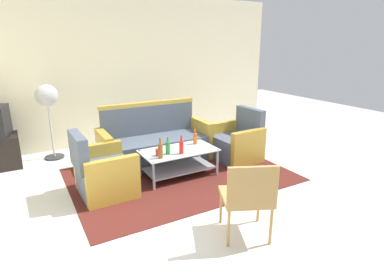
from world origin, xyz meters
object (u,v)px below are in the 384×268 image
bottle_brown (160,150)px  cup (158,152)px  bottle_red (181,147)px  coffee_table (179,159)px  bottle_orange (195,138)px  couch (155,144)px  armchair_left (103,173)px  armchair_right (237,143)px  pedestal_fan (47,100)px  wicker_chair (248,194)px  bottle_green (168,147)px

bottle_brown → cup: bottle_brown is taller
bottle_red → bottle_brown: (-0.33, -0.02, 0.01)m
coffee_table → bottle_orange: (0.35, 0.13, 0.23)m
coffee_table → cup: cup is taller
couch → armchair_left: (-1.05, -0.73, -0.03)m
bottle_brown → cup: 0.12m
armchair_right → coffee_table: (-1.17, -0.14, -0.02)m
armchair_left → bottle_red: bearing=81.2°
couch → coffee_table: bearing=96.3°
coffee_table → bottle_brown: bearing=-154.8°
armchair_left → bottle_orange: bearing=94.1°
pedestal_fan → wicker_chair: bearing=-67.8°
coffee_table → bottle_green: (-0.21, -0.08, 0.24)m
bottle_red → bottle_green: 0.19m
armchair_right → wicker_chair: armchair_right is taller
bottle_red → wicker_chair: 1.56m
bottle_green → bottle_brown: bottle_brown is taller
armchair_right → coffee_table: armchair_right is taller
armchair_left → bottle_brown: (0.75, -0.15, 0.23)m
armchair_left → cup: armchair_left is taller
armchair_left → bottle_green: armchair_left is taller
bottle_orange → bottle_green: (-0.56, -0.20, 0.01)m
coffee_table → cup: (-0.35, -0.07, 0.19)m
couch → armchair_left: 1.28m
armchair_left → wicker_chair: bearing=29.0°
pedestal_fan → wicker_chair: (1.41, -3.45, -0.52)m
bottle_green → pedestal_fan: 2.30m
couch → bottle_green: 0.83m
couch → coffee_table: size_ratio=1.65×
couch → cup: bearing=71.1°
bottle_orange → pedestal_fan: bearing=139.4°
bottle_orange → bottle_red: bearing=-143.8°
armchair_left → coffee_table: armchair_left is taller
bottle_brown → pedestal_fan: 2.29m
armchair_left → bottle_green: bearing=84.8°
couch → bottle_green: couch is taller
bottle_red → armchair_left: bearing=172.8°
bottle_green → bottle_orange: bearing=20.1°
bottle_red → couch: bearing=92.2°
couch → bottle_brown: bearing=72.5°
bottle_orange → wicker_chair: (-0.46, -1.84, -0.01)m
coffee_table → bottle_orange: 0.44m
armchair_left → couch: bearing=123.4°
armchair_right → bottle_green: 1.41m
bottle_brown → pedestal_fan: size_ratio=0.23×
armchair_right → pedestal_fan: 3.22m
couch → bottle_orange: (0.42, -0.59, 0.19)m
couch → pedestal_fan: bearing=-34.2°
couch → cup: (-0.28, -0.78, 0.14)m
cup → wicker_chair: wicker_chair is taller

